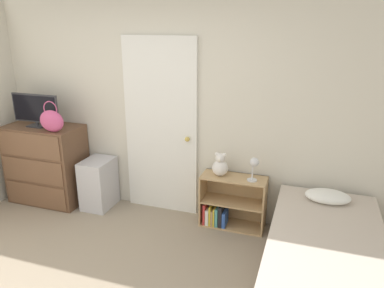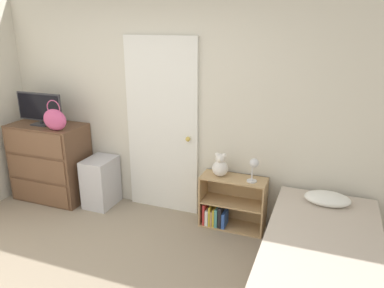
# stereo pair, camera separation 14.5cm
# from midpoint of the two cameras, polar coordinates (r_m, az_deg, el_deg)

# --- Properties ---
(wall_back) EXTENTS (10.00, 0.06, 2.55)m
(wall_back) POSITION_cam_midpoint_polar(r_m,az_deg,el_deg) (4.39, -3.42, 5.63)
(wall_back) COLOR beige
(wall_back) RESTS_ON ground_plane
(door_closed) EXTENTS (0.89, 0.09, 2.09)m
(door_closed) POSITION_cam_midpoint_polar(r_m,az_deg,el_deg) (4.40, -3.58, 2.52)
(door_closed) COLOR white
(door_closed) RESTS_ON ground_plane
(dresser) EXTENTS (0.94, 0.52, 1.00)m
(dresser) POSITION_cam_midpoint_polar(r_m,az_deg,el_deg) (5.15, -19.99, -2.57)
(dresser) COLOR brown
(dresser) RESTS_ON ground_plane
(tv) EXTENTS (0.64, 0.16, 0.40)m
(tv) POSITION_cam_midpoint_polar(r_m,az_deg,el_deg) (4.96, -21.44, 5.08)
(tv) COLOR #2D2D33
(tv) RESTS_ON dresser
(handbag) EXTENTS (0.32, 0.12, 0.37)m
(handbag) POSITION_cam_midpoint_polar(r_m,az_deg,el_deg) (4.66, -19.35, 3.56)
(handbag) COLOR #C64C7F
(handbag) RESTS_ON dresser
(storage_bin) EXTENTS (0.33, 0.43, 0.62)m
(storage_bin) POSITION_cam_midpoint_polar(r_m,az_deg,el_deg) (4.83, -12.89, -5.67)
(storage_bin) COLOR silver
(storage_bin) RESTS_ON ground_plane
(bookshelf) EXTENTS (0.72, 0.29, 0.60)m
(bookshelf) POSITION_cam_midpoint_polar(r_m,az_deg,el_deg) (4.31, 6.40, -9.37)
(bookshelf) COLOR tan
(bookshelf) RESTS_ON ground_plane
(teddy_bear) EXTENTS (0.18, 0.18, 0.27)m
(teddy_bear) POSITION_cam_midpoint_polar(r_m,az_deg,el_deg) (4.13, 5.33, -3.38)
(teddy_bear) COLOR silver
(teddy_bear) RESTS_ON bookshelf
(desk_lamp) EXTENTS (0.12, 0.12, 0.27)m
(desk_lamp) POSITION_cam_midpoint_polar(r_m,az_deg,el_deg) (3.99, 10.44, -3.27)
(desk_lamp) COLOR silver
(desk_lamp) RESTS_ON bookshelf
(bed) EXTENTS (0.97, 1.97, 0.65)m
(bed) POSITION_cam_midpoint_polar(r_m,az_deg,el_deg) (3.49, 20.14, -17.35)
(bed) COLOR brown
(bed) RESTS_ON ground_plane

